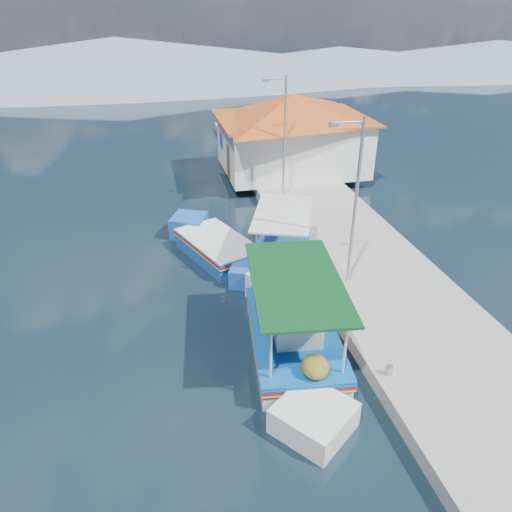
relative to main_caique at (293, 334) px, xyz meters
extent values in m
plane|color=black|center=(-1.66, 0.75, -0.56)|extent=(160.00, 160.00, 0.00)
cube|color=gray|center=(4.24, 6.75, -0.31)|extent=(5.00, 44.00, 0.50)
cylinder|color=#A5A8AD|center=(2.14, -2.25, 0.09)|extent=(0.20, 0.20, 0.30)
cylinder|color=#A5A8AD|center=(2.14, 2.75, 0.09)|extent=(0.20, 0.20, 0.30)
cylinder|color=#A5A8AD|center=(2.14, 8.75, 0.09)|extent=(0.20, 0.20, 0.30)
cylinder|color=#A5A8AD|center=(2.14, 14.75, 0.09)|extent=(0.20, 0.20, 0.30)
cube|color=silver|center=(0.01, -0.09, -0.31)|extent=(3.04, 5.13, 1.07)
cube|color=silver|center=(-0.38, 3.11, -0.18)|extent=(2.50, 2.50, 1.18)
cube|color=silver|center=(0.39, -3.19, -0.31)|extent=(2.43, 2.43, 1.01)
cube|color=#0B4996|center=(0.01, -0.09, 0.18)|extent=(3.13, 5.29, 0.07)
cube|color=red|center=(0.01, -0.09, 0.09)|extent=(3.13, 5.29, 0.06)
cube|color=yellow|center=(0.01, -0.09, 0.01)|extent=(3.13, 5.29, 0.04)
cube|color=#0B4996|center=(0.01, -0.09, 0.26)|extent=(3.15, 5.24, 0.06)
cube|color=brown|center=(0.01, -0.09, 0.23)|extent=(2.83, 5.01, 0.06)
cube|color=silver|center=(0.05, -0.42, 0.84)|extent=(1.52, 1.61, 1.23)
cube|color=silver|center=(0.05, -0.42, 1.48)|extent=(1.66, 1.74, 0.07)
cylinder|color=beige|center=(-1.22, 1.82, 1.12)|extent=(0.08, 0.08, 1.80)
cylinder|color=beige|center=(0.74, 2.06, 1.12)|extent=(0.08, 0.08, 1.80)
cylinder|color=beige|center=(-0.72, -2.24, 1.12)|extent=(0.08, 0.08, 1.80)
cylinder|color=beige|center=(1.24, -2.00, 1.12)|extent=(0.08, 0.08, 1.80)
cube|color=#0B3918|center=(0.01, -0.09, 2.02)|extent=(3.16, 5.15, 0.08)
ellipsoid|color=#525516|center=(-0.63, 1.42, 0.55)|extent=(0.85, 0.94, 0.64)
ellipsoid|color=#525516|center=(0.08, 2.07, 0.50)|extent=(0.72, 0.79, 0.54)
ellipsoid|color=#525516|center=(0.48, -2.07, 0.51)|extent=(0.76, 0.84, 0.57)
sphere|color=#D64B06|center=(1.04, 0.72, 1.07)|extent=(0.45, 0.45, 0.45)
cube|color=silver|center=(1.06, 5.14, -0.33)|extent=(3.28, 4.31, 0.98)
cube|color=silver|center=(0.15, 7.55, -0.21)|extent=(1.96, 1.96, 1.08)
cube|color=silver|center=(1.94, 2.80, -0.33)|extent=(1.91, 1.91, 0.93)
cube|color=#0B4996|center=(1.06, 5.14, 0.12)|extent=(3.38, 4.44, 0.06)
cube|color=red|center=(1.06, 5.14, 0.04)|extent=(3.38, 4.44, 0.05)
cube|color=yellow|center=(1.06, 5.14, -0.03)|extent=(3.38, 4.44, 0.04)
cube|color=#1A4C9E|center=(1.06, 5.14, 0.19)|extent=(3.38, 4.42, 0.05)
cube|color=brown|center=(1.06, 5.14, 0.16)|extent=(3.10, 4.18, 0.05)
cylinder|color=beige|center=(-0.28, 6.36, 0.99)|extent=(0.07, 0.07, 1.65)
cylinder|color=beige|center=(1.26, 6.94, 0.99)|extent=(0.07, 0.07, 1.65)
cylinder|color=beige|center=(0.86, 3.34, 0.99)|extent=(0.07, 0.07, 1.65)
cylinder|color=beige|center=(2.40, 3.92, 0.99)|extent=(0.07, 0.07, 1.65)
cube|color=silver|center=(1.06, 5.14, 1.81)|extent=(3.38, 4.35, 0.07)
cube|color=#1A4C9E|center=(-1.37, 6.53, -0.31)|extent=(3.31, 4.30, 1.07)
cube|color=#1A4C9E|center=(-0.41, 8.91, -0.18)|extent=(1.91, 1.91, 1.18)
cube|color=#1A4C9E|center=(-2.30, 4.23, -0.31)|extent=(1.85, 1.85, 1.01)
cube|color=#0B4996|center=(-1.37, 6.53, 0.18)|extent=(3.40, 4.43, 0.07)
cube|color=red|center=(-1.37, 6.53, 0.09)|extent=(3.40, 4.43, 0.06)
cube|color=yellow|center=(-1.37, 6.53, 0.01)|extent=(3.40, 4.43, 0.04)
cube|color=silver|center=(-1.37, 6.53, 0.26)|extent=(3.41, 4.41, 0.06)
cube|color=brown|center=(-1.37, 6.53, 0.23)|extent=(3.13, 4.17, 0.06)
cube|color=white|center=(4.54, 15.75, 1.44)|extent=(8.00, 6.00, 3.00)
cube|color=#C9501B|center=(4.54, 15.75, 2.99)|extent=(8.64, 6.48, 0.10)
pyramid|color=#C9501B|center=(4.54, 15.75, 3.64)|extent=(10.49, 10.49, 1.40)
cube|color=brown|center=(0.56, 14.75, 0.94)|extent=(0.06, 1.00, 2.00)
cube|color=#0B4996|center=(0.56, 17.25, 1.54)|extent=(0.06, 1.20, 0.90)
cylinder|color=#A5A8AD|center=(2.94, 2.75, 2.94)|extent=(0.12, 0.12, 6.00)
cylinder|color=#A5A8AD|center=(2.44, 2.75, 5.79)|extent=(1.00, 0.08, 0.08)
cube|color=#A5A8AD|center=(1.94, 2.75, 5.74)|extent=(0.30, 0.14, 0.14)
cylinder|color=#A5A8AD|center=(2.94, 11.75, 2.94)|extent=(0.12, 0.12, 6.00)
cylinder|color=#A5A8AD|center=(2.44, 11.75, 5.79)|extent=(1.00, 0.08, 0.08)
cube|color=#A5A8AD|center=(1.94, 11.75, 5.74)|extent=(0.30, 0.14, 0.14)
cone|color=slate|center=(-6.66, 56.75, 1.89)|extent=(96.00, 96.00, 5.50)
cone|color=slate|center=(23.34, 56.75, 1.04)|extent=(76.80, 76.80, 3.80)
cone|color=slate|center=(48.34, 56.75, 1.24)|extent=(89.60, 89.60, 4.20)
camera|label=1|loc=(-3.74, -11.50, 9.31)|focal=33.93mm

